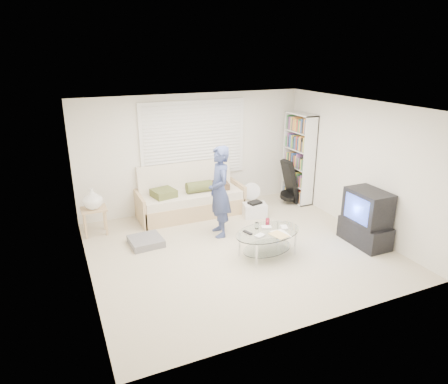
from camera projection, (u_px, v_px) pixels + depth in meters
name	position (u px, v px, depth m)	size (l,w,h in m)	color
ground	(238.00, 249.00, 7.08)	(5.00, 5.00, 0.00)	#B8AB8F
room_shell	(227.00, 154.00, 6.94)	(5.02, 4.52, 2.51)	silver
window_blinds	(194.00, 139.00, 8.46)	(2.32, 0.08, 1.62)	silver
futon_sofa	(190.00, 198.00, 8.49)	(2.22, 0.90, 1.09)	tan
grey_floor_pillow	(146.00, 241.00, 7.22)	(0.56, 0.56, 0.13)	slate
side_table	(93.00, 201.00, 7.44)	(0.46, 0.37, 0.92)	tan
bookshelf	(299.00, 158.00, 9.07)	(0.32, 0.85, 2.03)	white
guitar_case	(290.00, 185.00, 9.04)	(0.41, 0.38, 1.01)	black
floor_fan	(251.00, 194.00, 8.71)	(0.39, 0.26, 0.63)	white
storage_bin	(255.00, 210.00, 8.43)	(0.54, 0.44, 0.33)	white
tv_unit	(366.00, 218.00, 7.13)	(0.52, 0.93, 1.01)	black
coffee_table	(268.00, 236.00, 6.75)	(1.31, 0.95, 0.57)	silver
standing_person	(220.00, 192.00, 7.37)	(0.63, 0.41, 1.72)	navy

